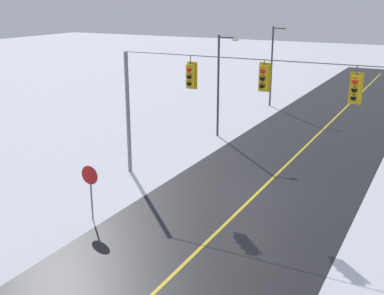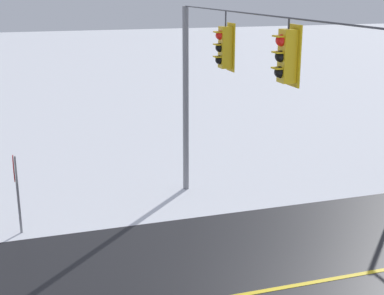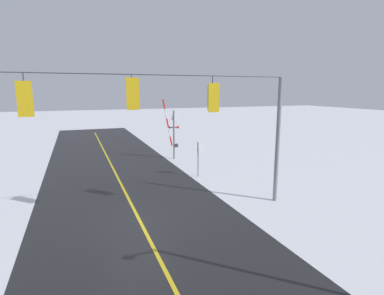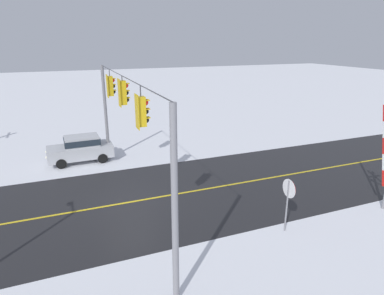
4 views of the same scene
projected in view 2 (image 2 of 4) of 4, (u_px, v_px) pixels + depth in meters
The scene contains 3 objects.
ground_plane at pixel (273, 290), 12.79m from camera, with size 160.00×160.00×0.00m, color white.
signal_span at pixel (283, 113), 11.48m from camera, with size 14.20×0.47×6.22m.
stop_sign at pixel (15, 176), 15.27m from camera, with size 0.80×0.09×2.35m.
Camera 2 is at (10.23, -5.22, 6.81)m, focal length 51.28 mm.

